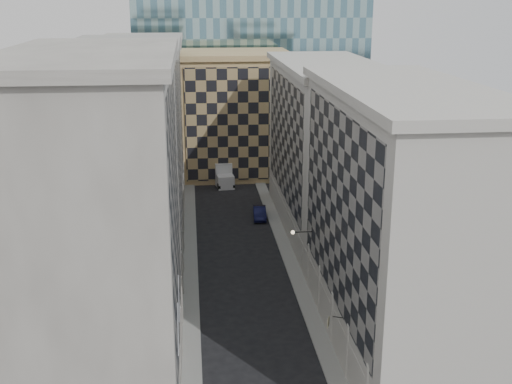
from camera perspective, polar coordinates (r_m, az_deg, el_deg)
sidewalk_west at (r=65.89m, az=-5.84°, el=-7.03°), size 1.50×100.00×0.15m
sidewalk_east at (r=66.65m, az=3.29°, el=-6.68°), size 1.50×100.00×0.15m
bldg_left_a at (r=44.28m, az=-13.48°, el=-3.32°), size 10.80×22.80×23.70m
bldg_left_b at (r=65.36m, az=-11.09°, el=2.97°), size 10.80×22.80×22.70m
bldg_left_c at (r=86.90m, az=-9.87°, el=6.17°), size 10.80×22.80×21.70m
bldg_right_a at (r=50.61m, az=12.49°, el=-2.47°), size 10.80×26.80×20.70m
bldg_right_b at (r=75.80m, az=6.21°, el=3.98°), size 10.80×28.80×19.70m
tan_block at (r=99.85m, az=-1.92°, el=7.01°), size 16.80×14.80×18.80m
flagpoles_left at (r=40.84m, az=-6.92°, el=-10.63°), size 0.10×6.33×2.33m
bracket_lamp at (r=58.72m, az=3.47°, el=-3.59°), size 1.98×0.36×0.36m
box_truck at (r=95.19m, az=-2.96°, el=1.56°), size 3.13×6.31×3.33m
dark_car at (r=80.56m, az=0.33°, el=-1.86°), size 1.85×4.57×1.47m
shop_sign at (r=48.58m, az=6.53°, el=-11.38°), size 1.21×0.63×0.73m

